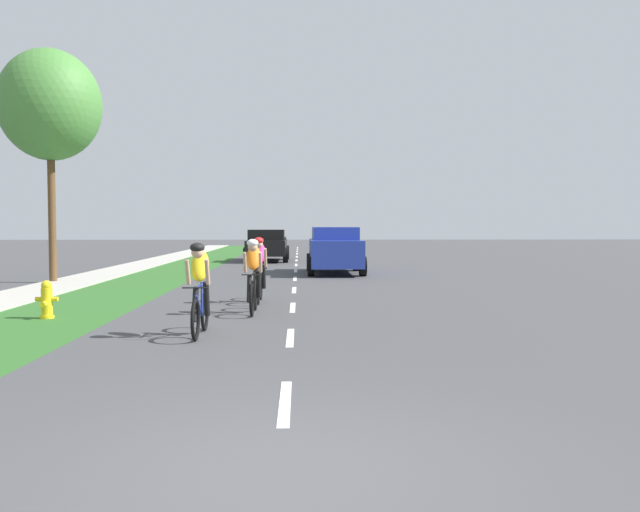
{
  "coord_description": "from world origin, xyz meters",
  "views": [
    {
      "loc": [
        0.15,
        -4.87,
        1.86
      ],
      "look_at": [
        0.8,
        15.64,
        0.9
      ],
      "focal_mm": 37.01,
      "sensor_mm": 36.0,
      "label": 1
    }
  ],
  "objects_px": {
    "cyclist_distant": "(259,269)",
    "street_tree_near": "(50,106)",
    "fire_hydrant_yellow": "(47,300)",
    "cyclist_lead": "(200,288)",
    "cyclist_trailing": "(253,275)",
    "pickup_black": "(267,245)",
    "suv_blue": "(335,249)"
  },
  "relations": [
    {
      "from": "pickup_black",
      "to": "cyclist_distant",
      "type": "bearing_deg",
      "value": -87.81
    },
    {
      "from": "pickup_black",
      "to": "street_tree_near",
      "type": "height_order",
      "value": "street_tree_near"
    },
    {
      "from": "suv_blue",
      "to": "pickup_black",
      "type": "distance_m",
      "value": 9.32
    },
    {
      "from": "cyclist_trailing",
      "to": "suv_blue",
      "type": "height_order",
      "value": "suv_blue"
    },
    {
      "from": "fire_hydrant_yellow",
      "to": "suv_blue",
      "type": "relative_size",
      "value": 0.16
    },
    {
      "from": "cyclist_lead",
      "to": "cyclist_trailing",
      "type": "relative_size",
      "value": 1.0
    },
    {
      "from": "cyclist_lead",
      "to": "pickup_black",
      "type": "xyz_separation_m",
      "value": [
        0.0,
        23.19,
        0.02
      ]
    },
    {
      "from": "cyclist_lead",
      "to": "pickup_black",
      "type": "relative_size",
      "value": 0.34
    },
    {
      "from": "suv_blue",
      "to": "cyclist_distant",
      "type": "bearing_deg",
      "value": -103.75
    },
    {
      "from": "cyclist_trailing",
      "to": "cyclist_distant",
      "type": "height_order",
      "value": "same"
    },
    {
      "from": "suv_blue",
      "to": "street_tree_near",
      "type": "bearing_deg",
      "value": -157.61
    },
    {
      "from": "cyclist_distant",
      "to": "pickup_black",
      "type": "xyz_separation_m",
      "value": [
        -0.7,
        18.38,
        0.02
      ]
    },
    {
      "from": "cyclist_distant",
      "to": "pickup_black",
      "type": "bearing_deg",
      "value": 92.19
    },
    {
      "from": "cyclist_trailing",
      "to": "cyclist_distant",
      "type": "xyz_separation_m",
      "value": [
        -0.0,
        2.04,
        0.0
      ]
    },
    {
      "from": "cyclist_distant",
      "to": "fire_hydrant_yellow",
      "type": "bearing_deg",
      "value": -147.18
    },
    {
      "from": "cyclist_lead",
      "to": "cyclist_distant",
      "type": "distance_m",
      "value": 4.87
    },
    {
      "from": "cyclist_distant",
      "to": "pickup_black",
      "type": "relative_size",
      "value": 0.34
    },
    {
      "from": "cyclist_lead",
      "to": "suv_blue",
      "type": "xyz_separation_m",
      "value": [
        3.05,
        14.38,
        0.14
      ]
    },
    {
      "from": "cyclist_trailing",
      "to": "fire_hydrant_yellow",
      "type": "bearing_deg",
      "value": -171.7
    },
    {
      "from": "fire_hydrant_yellow",
      "to": "cyclist_lead",
      "type": "xyz_separation_m",
      "value": [
        3.38,
        -2.19,
        0.44
      ]
    },
    {
      "from": "cyclist_lead",
      "to": "cyclist_trailing",
      "type": "bearing_deg",
      "value": 75.74
    },
    {
      "from": "cyclist_lead",
      "to": "street_tree_near",
      "type": "height_order",
      "value": "street_tree_near"
    },
    {
      "from": "cyclist_trailing",
      "to": "street_tree_near",
      "type": "bearing_deg",
      "value": 132.25
    },
    {
      "from": "cyclist_lead",
      "to": "suv_blue",
      "type": "relative_size",
      "value": 0.37
    },
    {
      "from": "fire_hydrant_yellow",
      "to": "cyclist_trailing",
      "type": "distance_m",
      "value": 4.15
    },
    {
      "from": "suv_blue",
      "to": "cyclist_trailing",
      "type": "bearing_deg",
      "value": -101.4
    },
    {
      "from": "cyclist_trailing",
      "to": "pickup_black",
      "type": "height_order",
      "value": "pickup_black"
    },
    {
      "from": "cyclist_lead",
      "to": "pickup_black",
      "type": "height_order",
      "value": "pickup_black"
    },
    {
      "from": "cyclist_distant",
      "to": "street_tree_near",
      "type": "distance_m",
      "value": 10.29
    },
    {
      "from": "cyclist_trailing",
      "to": "cyclist_distant",
      "type": "distance_m",
      "value": 2.04
    },
    {
      "from": "pickup_black",
      "to": "cyclist_lead",
      "type": "bearing_deg",
      "value": -90.01
    },
    {
      "from": "cyclist_trailing",
      "to": "suv_blue",
      "type": "distance_m",
      "value": 11.84
    }
  ]
}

